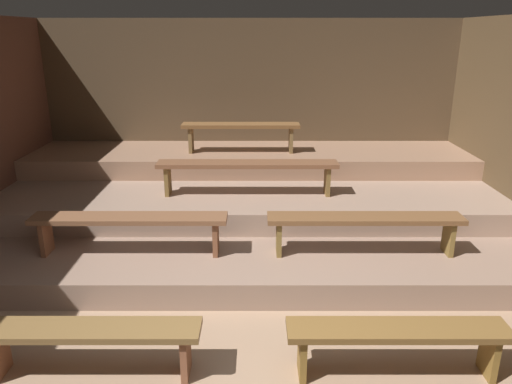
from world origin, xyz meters
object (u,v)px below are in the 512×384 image
(bench_floor_right, at_px, (397,336))
(bench_middle_center, at_px, (247,167))
(bench_upper_center, at_px, (240,129))
(bench_floor_left, at_px, (89,336))
(bench_lower_left, at_px, (129,223))
(bench_lower_right, at_px, (364,222))

(bench_floor_right, relative_size, bench_middle_center, 0.74)
(bench_floor_right, xyz_separation_m, bench_upper_center, (-1.26, 3.85, 0.81))
(bench_middle_center, bearing_deg, bench_upper_center, 95.64)
(bench_middle_center, distance_m, bench_upper_center, 1.18)
(bench_floor_left, relative_size, bench_floor_right, 1.00)
(bench_lower_left, relative_size, bench_middle_center, 0.90)
(bench_middle_center, bearing_deg, bench_lower_left, -136.22)
(bench_upper_center, bearing_deg, bench_floor_left, -104.67)
(bench_lower_left, relative_size, bench_upper_center, 1.19)
(bench_upper_center, bearing_deg, bench_lower_right, -59.69)
(bench_floor_right, height_order, bench_middle_center, bench_middle_center)
(bench_upper_center, bearing_deg, bench_lower_left, -115.29)
(bench_floor_right, xyz_separation_m, bench_lower_right, (0.07, 1.56, 0.28))
(bench_floor_right, bearing_deg, bench_middle_center, 113.05)
(bench_lower_left, bearing_deg, bench_floor_left, -87.33)
(bench_middle_center, bearing_deg, bench_floor_left, -112.50)
(bench_lower_right, distance_m, bench_middle_center, 1.70)
(bench_floor_right, relative_size, bench_lower_left, 0.82)
(bench_floor_right, height_order, bench_upper_center, bench_upper_center)
(bench_middle_center, relative_size, bench_upper_center, 1.32)
(bench_middle_center, bearing_deg, bench_floor_right, -66.95)
(bench_floor_left, relative_size, bench_middle_center, 0.74)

